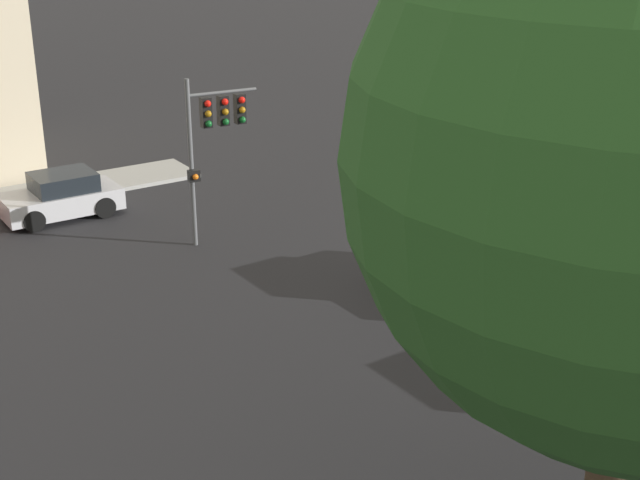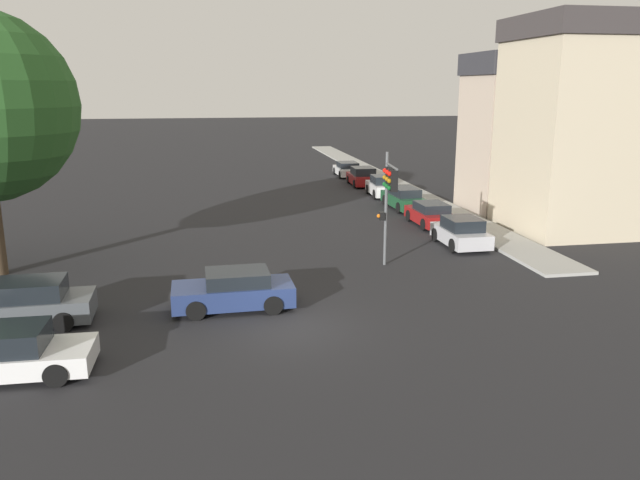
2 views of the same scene
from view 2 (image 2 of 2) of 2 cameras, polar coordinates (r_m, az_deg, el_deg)
ground_plane at (r=21.35m, az=-2.81°, el=-8.06°), size 300.00×300.00×0.00m
sidewalk_strip at (r=56.08m, az=5.68°, el=5.68°), size 2.51×60.00×0.15m
rowhouse_backdrop at (r=39.92m, az=21.03°, el=9.51°), size 7.92×12.49×11.67m
traffic_signal at (r=27.31m, az=6.31°, el=4.75°), size 0.56×2.37×5.17m
crossing_car_0 at (r=23.14m, az=-7.87°, el=-4.60°), size 4.44×2.12×1.44m
crossing_car_1 at (r=19.84m, az=-26.57°, el=-9.25°), size 4.46×2.09×1.43m
crossing_car_2 at (r=23.63m, az=-25.36°, el=-5.32°), size 4.58×2.13×1.58m
parked_car_0 at (r=32.63m, az=12.78°, el=0.66°), size 2.00×3.85×1.51m
parked_car_1 at (r=37.28m, az=10.07°, el=2.33°), size 1.98×4.17×1.37m
parked_car_2 at (r=42.15m, az=7.67°, el=3.79°), size 1.95×4.77×1.46m
parked_car_3 at (r=46.80m, az=5.77°, el=4.89°), size 2.05×3.90×1.57m
parked_car_4 at (r=51.90m, az=3.92°, el=5.78°), size 2.13×4.25×1.53m
parked_car_5 at (r=57.35m, az=2.52°, el=6.47°), size 2.08×4.32×1.30m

